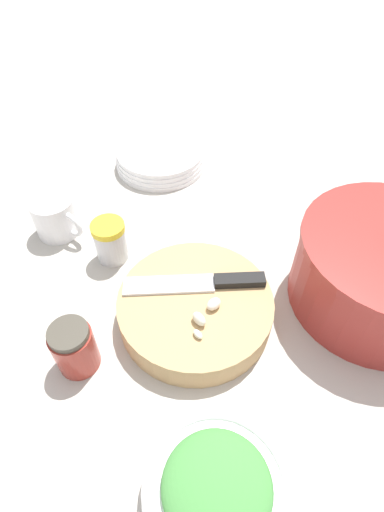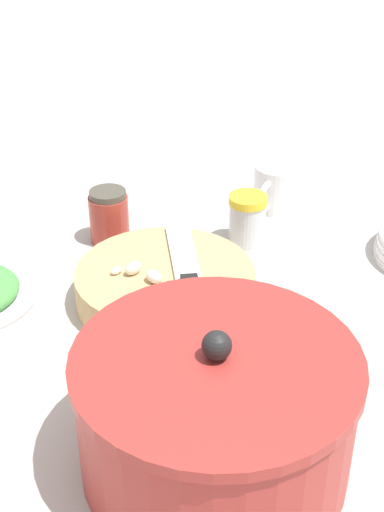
% 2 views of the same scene
% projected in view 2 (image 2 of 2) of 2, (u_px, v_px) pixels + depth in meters
% --- Properties ---
extents(ground_plane, '(5.00, 5.00, 0.00)m').
position_uv_depth(ground_plane, '(225.00, 287.00, 0.98)').
color(ground_plane, '#B2ADA3').
extents(cutting_board, '(0.24, 0.24, 0.05)m').
position_uv_depth(cutting_board, '(165.00, 286.00, 0.95)').
color(cutting_board, tan).
rests_on(cutting_board, ground_plane).
extents(chef_knife, '(0.15, 0.20, 0.01)m').
position_uv_depth(chef_knife, '(187.00, 272.00, 0.92)').
color(chef_knife, black).
rests_on(chef_knife, cutting_board).
extents(garlic_cloves, '(0.04, 0.07, 0.02)m').
position_uv_depth(garlic_cloves, '(141.00, 272.00, 0.92)').
color(garlic_cloves, white).
rests_on(garlic_cloves, cutting_board).
extents(spice_jar, '(0.06, 0.06, 0.08)m').
position_uv_depth(spice_jar, '(247.00, 219.00, 1.07)').
color(spice_jar, silver).
rests_on(spice_jar, ground_plane).
extents(coffee_mug, '(0.11, 0.08, 0.08)m').
position_uv_depth(coffee_mug, '(277.00, 187.00, 1.17)').
color(coffee_mug, white).
rests_on(coffee_mug, ground_plane).
extents(honey_jar, '(0.06, 0.06, 0.08)m').
position_uv_depth(honey_jar, '(109.00, 216.00, 1.08)').
color(honey_jar, '#9E3328').
rests_on(honey_jar, ground_plane).
extents(stock_pot, '(0.27, 0.27, 0.16)m').
position_uv_depth(stock_pot, '(215.00, 412.00, 0.68)').
color(stock_pot, '#9E2D28').
rests_on(stock_pot, ground_plane).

